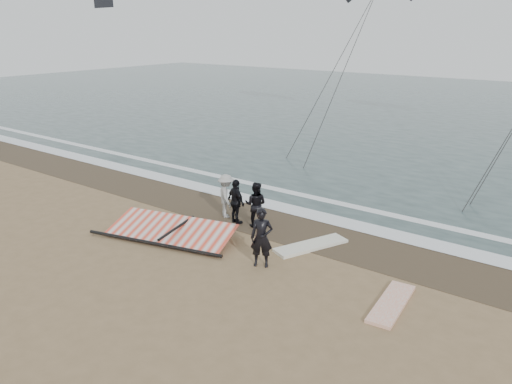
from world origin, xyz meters
TOP-DOWN VIEW (x-y plane):
  - ground at (0.00, 0.00)m, footprint 120.00×120.00m
  - sea at (0.00, 33.00)m, footprint 120.00×54.00m
  - wet_sand at (0.00, 4.50)m, footprint 120.00×2.80m
  - foam_near at (0.00, 5.90)m, footprint 120.00×0.90m
  - foam_far at (0.00, 7.60)m, footprint 120.00×0.45m
  - man_main at (0.46, 1.51)m, footprint 0.77×0.67m
  - board_white at (4.34, 1.68)m, footprint 0.82×2.27m
  - board_cream at (0.97, 3.47)m, footprint 1.61×2.52m
  - trio_cluster at (-2.22, 3.81)m, footprint 2.46×1.20m
  - sail_rig at (-3.15, 1.46)m, footprint 4.77×2.69m

SIDE VIEW (x-z plane):
  - ground at x=0.00m, z-range 0.00..0.00m
  - wet_sand at x=0.00m, z-range 0.00..0.01m
  - sea at x=0.00m, z-range 0.00..0.02m
  - foam_near at x=0.00m, z-range 0.02..0.03m
  - foam_far at x=0.00m, z-range 0.02..0.03m
  - board_white at x=4.34m, z-range 0.00..0.09m
  - board_cream at x=0.97m, z-range 0.00..0.10m
  - sail_rig at x=-3.15m, z-range -0.06..0.46m
  - trio_cluster at x=-2.22m, z-range -0.01..1.61m
  - man_main at x=0.46m, z-range 0.00..1.77m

